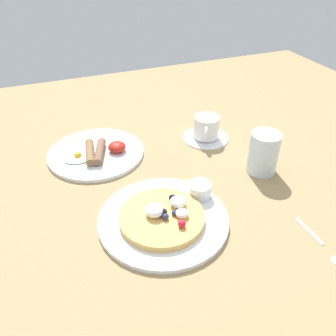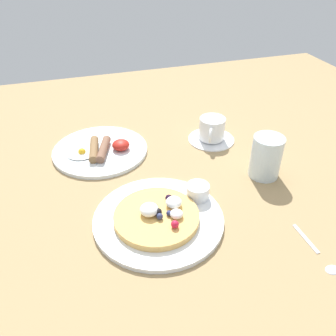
{
  "view_description": "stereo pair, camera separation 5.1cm",
  "coord_description": "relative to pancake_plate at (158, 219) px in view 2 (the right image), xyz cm",
  "views": [
    {
      "loc": [
        -22.07,
        -63.29,
        52.12
      ],
      "look_at": [
        2.93,
        -0.07,
        4.0
      ],
      "focal_mm": 37.14,
      "sensor_mm": 36.0,
      "label": 1
    },
    {
      "loc": [
        -17.3,
        -64.97,
        52.12
      ],
      "look_at": [
        2.93,
        -0.07,
        4.0
      ],
      "focal_mm": 37.14,
      "sensor_mm": 36.0,
      "label": 2
    }
  ],
  "objects": [
    {
      "name": "syrup_ramekin",
      "position": [
        10.28,
        3.74,
        2.26
      ],
      "size": [
        5.22,
        5.22,
        3.3
      ],
      "color": "white",
      "rests_on": "pancake_plate"
    },
    {
      "name": "pancake_with_berries",
      "position": [
        -0.33,
        -0.53,
        1.62
      ],
      "size": [
        17.97,
        17.97,
        3.85
      ],
      "color": "#DDA957",
      "rests_on": "pancake_plate"
    },
    {
      "name": "coffee_cup",
      "position": [
        24.06,
        27.93,
        3.39
      ],
      "size": [
        7.37,
        9.89,
        6.27
      ],
      "color": "white",
      "rests_on": "coffee_saucer"
    },
    {
      "name": "breakfast_plate",
      "position": [
        -7.84,
        31.16,
        -0.05
      ],
      "size": [
        25.94,
        25.94,
        1.03
      ],
      "primitive_type": "cylinder",
      "color": "white",
      "rests_on": "ground_plane"
    },
    {
      "name": "fried_breakfast",
      "position": [
        -7.47,
        29.35,
        1.52
      ],
      "size": [
        16.82,
        11.67,
        2.83
      ],
      "color": "brown",
      "rests_on": "breakfast_plate"
    },
    {
      "name": "ground_plane",
      "position": [
        3.16,
        12.81,
        -2.06
      ],
      "size": [
        196.99,
        156.75,
        3.0
      ],
      "primitive_type": "cube",
      "color": "#9C8055"
    },
    {
      "name": "water_glass",
      "position": [
        29.84,
        8.28,
        4.81
      ],
      "size": [
        7.5,
        7.5,
        10.74
      ],
      "primitive_type": "cylinder",
      "color": "silver",
      "rests_on": "ground_plane"
    },
    {
      "name": "teaspoon",
      "position": [
        26.98,
        -19.09,
        -0.31
      ],
      "size": [
        2.86,
        13.29,
        0.6
      ],
      "color": "silver",
      "rests_on": "ground_plane"
    },
    {
      "name": "pancake_plate",
      "position": [
        0.0,
        0.0,
        0.0
      ],
      "size": [
        27.7,
        27.7,
        1.12
      ],
      "primitive_type": "cylinder",
      "color": "white",
      "rests_on": "ground_plane"
    },
    {
      "name": "coffee_saucer",
      "position": [
        24.15,
        28.09,
        -0.21
      ],
      "size": [
        13.41,
        13.41,
        0.7
      ],
      "primitive_type": "cylinder",
      "color": "white",
      "rests_on": "ground_plane"
    }
  ]
}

